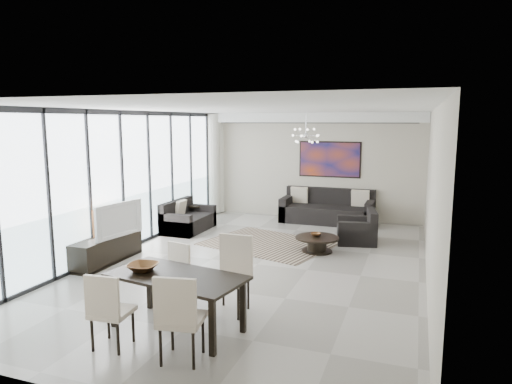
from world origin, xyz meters
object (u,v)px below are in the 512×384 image
at_px(sofa_main, 327,211).
at_px(television, 115,219).
at_px(tv_console, 107,249).
at_px(coffee_table, 317,243).
at_px(dining_table, 177,281).

height_order(sofa_main, television, television).
distance_m(sofa_main, tv_console, 5.93).
bearing_deg(television, coffee_table, -50.29).
bearing_deg(coffee_table, tv_console, -150.46).
bearing_deg(dining_table, coffee_table, 77.01).
relative_size(sofa_main, tv_console, 1.46).
height_order(tv_console, dining_table, dining_table).
height_order(coffee_table, television, television).
bearing_deg(dining_table, television, 139.79).
xyz_separation_m(tv_console, television, (0.16, 0.08, 0.58)).
bearing_deg(coffee_table, television, -150.31).
distance_m(tv_console, television, 0.61).
bearing_deg(coffee_table, dining_table, -102.99).
height_order(coffee_table, sofa_main, sofa_main).
xyz_separation_m(sofa_main, television, (-3.15, -4.84, 0.54)).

